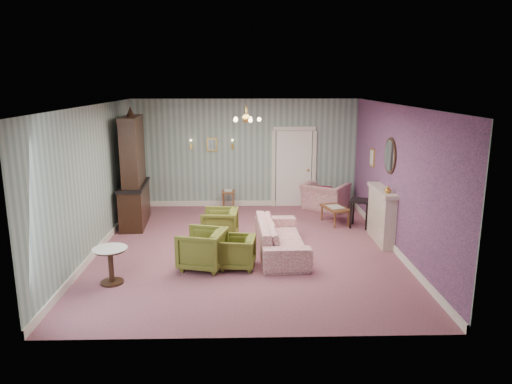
{
  "coord_description": "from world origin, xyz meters",
  "views": [
    {
      "loc": [
        -0.05,
        -9.33,
        3.36
      ],
      "look_at": [
        0.2,
        0.4,
        1.1
      ],
      "focal_mm": 33.72,
      "sensor_mm": 36.0,
      "label": 1
    }
  ],
  "objects_px": {
    "olive_chair_b": "(237,250)",
    "wingback_chair": "(325,192)",
    "dresser": "(133,168)",
    "coffee_table": "(335,215)",
    "fireplace": "(381,215)",
    "olive_chair_a": "(202,247)",
    "olive_chair_c": "(220,223)",
    "pedestal_table": "(111,266)",
    "sofa_chintz": "(281,232)",
    "side_table_black": "(360,214)"
  },
  "relations": [
    {
      "from": "olive_chair_c",
      "to": "pedestal_table",
      "type": "xyz_separation_m",
      "value": [
        -1.73,
        -2.21,
        -0.06
      ]
    },
    {
      "from": "coffee_table",
      "to": "side_table_black",
      "type": "relative_size",
      "value": 1.2
    },
    {
      "from": "coffee_table",
      "to": "olive_chair_a",
      "type": "bearing_deg",
      "value": -137.13
    },
    {
      "from": "sofa_chintz",
      "to": "fireplace",
      "type": "xyz_separation_m",
      "value": [
        2.18,
        0.67,
        0.14
      ]
    },
    {
      "from": "wingback_chair",
      "to": "fireplace",
      "type": "height_order",
      "value": "fireplace"
    },
    {
      "from": "sofa_chintz",
      "to": "side_table_black",
      "type": "xyz_separation_m",
      "value": [
        1.97,
        1.67,
        -0.1
      ]
    },
    {
      "from": "dresser",
      "to": "fireplace",
      "type": "xyz_separation_m",
      "value": [
        5.51,
        -1.4,
        -0.78
      ]
    },
    {
      "from": "dresser",
      "to": "pedestal_table",
      "type": "bearing_deg",
      "value": -88.47
    },
    {
      "from": "olive_chair_b",
      "to": "wingback_chair",
      "type": "distance_m",
      "value": 4.65
    },
    {
      "from": "dresser",
      "to": "side_table_black",
      "type": "distance_m",
      "value": 5.41
    },
    {
      "from": "olive_chair_a",
      "to": "fireplace",
      "type": "relative_size",
      "value": 0.57
    },
    {
      "from": "olive_chair_c",
      "to": "pedestal_table",
      "type": "bearing_deg",
      "value": -34.44
    },
    {
      "from": "olive_chair_b",
      "to": "olive_chair_c",
      "type": "bearing_deg",
      "value": -159.07
    },
    {
      "from": "wingback_chair",
      "to": "coffee_table",
      "type": "height_order",
      "value": "wingback_chair"
    },
    {
      "from": "side_table_black",
      "to": "sofa_chintz",
      "type": "bearing_deg",
      "value": -139.73
    },
    {
      "from": "olive_chair_c",
      "to": "wingback_chair",
      "type": "bearing_deg",
      "value": 136.41
    },
    {
      "from": "olive_chair_b",
      "to": "pedestal_table",
      "type": "distance_m",
      "value": 2.21
    },
    {
      "from": "wingback_chair",
      "to": "coffee_table",
      "type": "xyz_separation_m",
      "value": [
        0.03,
        -1.3,
        -0.27
      ]
    },
    {
      "from": "olive_chair_c",
      "to": "dresser",
      "type": "height_order",
      "value": "dresser"
    },
    {
      "from": "wingback_chair",
      "to": "side_table_black",
      "type": "xyz_separation_m",
      "value": [
        0.55,
        -1.64,
        -0.14
      ]
    },
    {
      "from": "side_table_black",
      "to": "pedestal_table",
      "type": "xyz_separation_m",
      "value": [
        -4.95,
        -3.06,
        -0.02
      ]
    },
    {
      "from": "olive_chair_a",
      "to": "dresser",
      "type": "xyz_separation_m",
      "value": [
        -1.83,
        2.8,
        0.96
      ]
    },
    {
      "from": "olive_chair_a",
      "to": "coffee_table",
      "type": "distance_m",
      "value": 4.04
    },
    {
      "from": "fireplace",
      "to": "pedestal_table",
      "type": "xyz_separation_m",
      "value": [
        -5.16,
        -2.06,
        -0.26
      ]
    },
    {
      "from": "coffee_table",
      "to": "olive_chair_b",
      "type": "bearing_deg",
      "value": -130.24
    },
    {
      "from": "coffee_table",
      "to": "dresser",
      "type": "bearing_deg",
      "value": 179.32
    },
    {
      "from": "olive_chair_c",
      "to": "pedestal_table",
      "type": "height_order",
      "value": "olive_chair_c"
    },
    {
      "from": "olive_chair_b",
      "to": "coffee_table",
      "type": "height_order",
      "value": "olive_chair_b"
    },
    {
      "from": "dresser",
      "to": "fireplace",
      "type": "height_order",
      "value": "dresser"
    },
    {
      "from": "sofa_chintz",
      "to": "fireplace",
      "type": "relative_size",
      "value": 1.61
    },
    {
      "from": "olive_chair_c",
      "to": "coffee_table",
      "type": "height_order",
      "value": "olive_chair_c"
    },
    {
      "from": "dresser",
      "to": "coffee_table",
      "type": "height_order",
      "value": "dresser"
    },
    {
      "from": "pedestal_table",
      "to": "fireplace",
      "type": "bearing_deg",
      "value": 21.78
    },
    {
      "from": "sofa_chintz",
      "to": "coffee_table",
      "type": "height_order",
      "value": "sofa_chintz"
    },
    {
      "from": "olive_chair_c",
      "to": "dresser",
      "type": "relative_size",
      "value": 0.28
    },
    {
      "from": "wingback_chair",
      "to": "olive_chair_b",
      "type": "bearing_deg",
      "value": 94.81
    },
    {
      "from": "side_table_black",
      "to": "wingback_chair",
      "type": "bearing_deg",
      "value": 108.38
    },
    {
      "from": "olive_chair_b",
      "to": "wingback_chair",
      "type": "xyz_separation_m",
      "value": [
        2.29,
        4.04,
        0.15
      ]
    },
    {
      "from": "olive_chair_b",
      "to": "dresser",
      "type": "bearing_deg",
      "value": -131.74
    },
    {
      "from": "sofa_chintz",
      "to": "side_table_black",
      "type": "bearing_deg",
      "value": -52.05
    },
    {
      "from": "olive_chair_a",
      "to": "sofa_chintz",
      "type": "distance_m",
      "value": 1.66
    },
    {
      "from": "pedestal_table",
      "to": "sofa_chintz",
      "type": "bearing_deg",
      "value": 25.05
    },
    {
      "from": "olive_chair_c",
      "to": "fireplace",
      "type": "xyz_separation_m",
      "value": [
        3.43,
        -0.15,
        0.2
      ]
    },
    {
      "from": "fireplace",
      "to": "olive_chair_c",
      "type": "bearing_deg",
      "value": 177.47
    },
    {
      "from": "olive_chair_b",
      "to": "sofa_chintz",
      "type": "distance_m",
      "value": 1.14
    },
    {
      "from": "olive_chair_b",
      "to": "sofa_chintz",
      "type": "relative_size",
      "value": 0.29
    },
    {
      "from": "olive_chair_c",
      "to": "sofa_chintz",
      "type": "bearing_deg",
      "value": 60.24
    },
    {
      "from": "olive_chair_b",
      "to": "coffee_table",
      "type": "bearing_deg",
      "value": 146.73
    },
    {
      "from": "dresser",
      "to": "sofa_chintz",
      "type": "bearing_deg",
      "value": -36.12
    },
    {
      "from": "olive_chair_b",
      "to": "side_table_black",
      "type": "height_order",
      "value": "side_table_black"
    }
  ]
}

